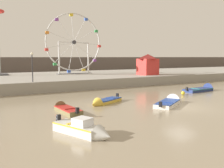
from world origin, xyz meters
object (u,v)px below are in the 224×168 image
Objects in this scene: promenade_lamp_near at (32,62)px; motorboat_white_red_stripe at (170,102)px; motorboat_navy_blue at (204,89)px; carnival_booth_red_striped at (148,64)px; motorboat_mustard_yellow at (103,102)px; mooring_buoy_orange at (183,93)px; ferris_wheel_white_frame at (74,43)px; motorboat_pale_grey at (85,129)px; motorboat_olive_wood at (64,109)px.

motorboat_white_red_stripe is at bearing -53.61° from promenade_lamp_near.
carnival_booth_red_striped is at bearing 86.03° from motorboat_navy_blue.
motorboat_mustard_yellow is at bearing -179.48° from motorboat_navy_blue.
mooring_buoy_orange is at bearing 154.22° from motorboat_mustard_yellow.
motorboat_pale_grey is at bearing -109.38° from ferris_wheel_white_frame.
motorboat_white_red_stripe is 19.53m from carnival_booth_red_striped.
motorboat_pale_grey reaches higher than motorboat_white_red_stripe.
ferris_wheel_white_frame is (-0.28, 25.21, 6.68)m from motorboat_white_red_stripe.
ferris_wheel_white_frame is at bearing 135.00° from carnival_booth_red_striped.
promenade_lamp_near is (-20.24, 8.77, 3.58)m from motorboat_navy_blue.
motorboat_mustard_yellow is at bearing 123.32° from motorboat_pale_grey.
motorboat_mustard_yellow is 0.86× the size of motorboat_white_red_stripe.
motorboat_pale_grey is 1.14× the size of promenade_lamp_near.
motorboat_white_red_stripe is 0.45× the size of ferris_wheel_white_frame.
motorboat_white_red_stripe is 17.24m from promenade_lamp_near.
motorboat_pale_grey is 0.72× the size of motorboat_navy_blue.
promenade_lamp_near reaches higher than motorboat_navy_blue.
motorboat_navy_blue is 1.59× the size of promenade_lamp_near.
motorboat_mustard_yellow is 9.61× the size of mooring_buoy_orange.
motorboat_navy_blue is 12.15m from carnival_booth_red_striped.
motorboat_navy_blue reaches higher than motorboat_white_red_stripe.
promenade_lamp_near is at bearing 94.16° from motorboat_white_red_stripe.
motorboat_pale_grey is 0.98× the size of motorboat_mustard_yellow.
motorboat_mustard_yellow is 1.19× the size of carnival_booth_red_striped.
carnival_booth_red_striped is (20.72, 21.40, 2.88)m from motorboat_pale_grey.
motorboat_olive_wood is at bearing -10.90° from motorboat_mustard_yellow.
motorboat_pale_grey is 1.16× the size of carnival_booth_red_striped.
ferris_wheel_white_frame is at bearing -27.35° from motorboat_olive_wood.
carnival_booth_red_striped reaches higher than motorboat_navy_blue.
motorboat_white_red_stripe is 1.39× the size of carnival_booth_red_striped.
mooring_buoy_orange is (15.01, 1.68, 0.00)m from motorboat_olive_wood.
motorboat_white_red_stripe is 1.15× the size of motorboat_olive_wood.
motorboat_white_red_stripe is at bearing -89.37° from ferris_wheel_white_frame.
motorboat_pale_grey is at bearing -92.61° from promenade_lamp_near.
motorboat_navy_blue is 1.35× the size of motorboat_olive_wood.
motorboat_white_red_stripe is at bearing 90.78° from motorboat_pale_grey.
motorboat_white_red_stripe reaches higher than motorboat_mustard_yellow.
motorboat_olive_wood reaches higher than motorboat_mustard_yellow.
carnival_booth_red_striped reaches higher than motorboat_olive_wood.
motorboat_white_red_stripe is at bearing -105.32° from motorboat_olive_wood.
motorboat_navy_blue is 22.35m from promenade_lamp_near.
motorboat_pale_grey is at bearing -152.58° from mooring_buoy_orange.
motorboat_mustard_yellow is at bearing -103.56° from ferris_wheel_white_frame.
motorboat_white_red_stripe reaches higher than motorboat_olive_wood.
motorboat_mustard_yellow is 11.93m from promenade_lamp_near.
motorboat_white_red_stripe is at bearing -125.40° from carnival_booth_red_striped.
ferris_wheel_white_frame reaches higher than motorboat_olive_wood.
motorboat_olive_wood reaches higher than mooring_buoy_orange.
carnival_booth_red_striped is (9.88, 16.57, 3.03)m from motorboat_white_red_stripe.
promenade_lamp_near reaches higher than motorboat_white_red_stripe.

